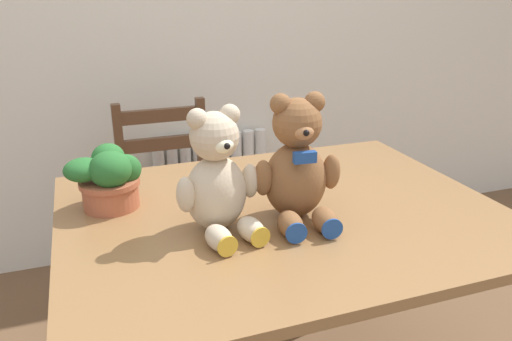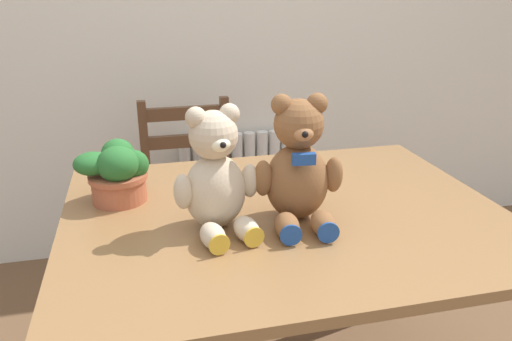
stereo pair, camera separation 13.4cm
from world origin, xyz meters
name	(u,v)px [view 1 (the left image)]	position (x,y,z in m)	size (l,w,h in m)	color
wall_back	(182,4)	(0.00, 1.81, 1.30)	(8.00, 0.04, 2.60)	silver
radiator	(213,196)	(0.10, 1.74, 0.29)	(0.63, 0.10, 0.65)	white
dining_table	(282,240)	(0.00, 0.50, 0.68)	(1.27, 0.99, 0.78)	olive
wooden_chair_behind	(169,202)	(-0.19, 1.39, 0.45)	(0.42, 0.39, 0.90)	brown
teddy_bear_left	(218,180)	(-0.21, 0.44, 0.92)	(0.24, 0.25, 0.34)	beige
teddy_bear_right	(297,167)	(0.02, 0.44, 0.93)	(0.25, 0.26, 0.36)	brown
potted_plant	(109,178)	(-0.47, 0.68, 0.87)	(0.22, 0.18, 0.19)	#B25B3D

